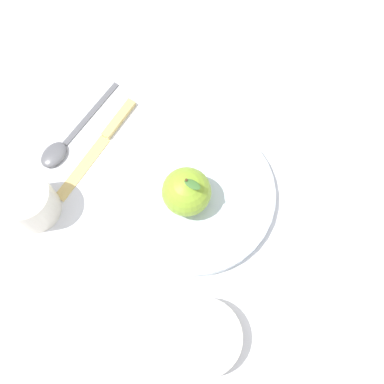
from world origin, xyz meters
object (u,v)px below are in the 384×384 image
Objects in this scene: apple at (187,192)px; spoon at (63,144)px; cup at (28,201)px; knife at (104,139)px; dinner_plate at (192,194)px; side_bowl at (203,338)px.

apple is 0.45× the size of spoon.
spoon is at bearing 106.96° from cup.
apple is 0.41× the size of knife.
cup is (-0.18, -0.15, 0.03)m from dinner_plate.
cup is 0.15m from knife.
side_bowl is 0.37m from spoon.
apple is 0.18m from knife.
side_bowl is (0.13, -0.16, 0.01)m from dinner_plate.
knife is at bearing 179.39° from dinner_plate.
side_bowl is 0.34m from knife.
knife is (-0.17, 0.02, -0.05)m from apple.
apple reaches higher than knife.
side_bowl is 0.56× the size of spoon.
dinner_plate is 2.40× the size of side_bowl.
knife is 0.06m from spoon.
side_bowl reaches higher than knife.
apple is 0.22m from spoon.
side_bowl is at bearing -52.32° from dinner_plate.
dinner_plate is 0.17m from knife.
cup reaches higher than spoon.
dinner_plate is at bearing 38.55° from cup.
cup is (-0.31, 0.02, 0.02)m from side_bowl.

